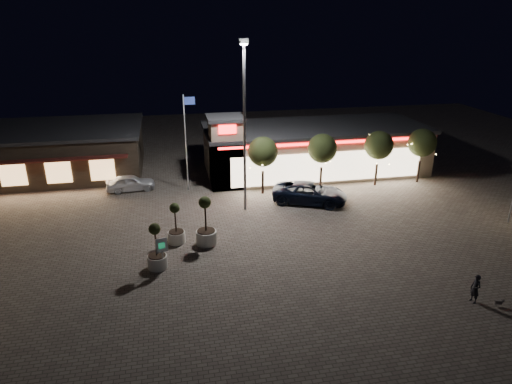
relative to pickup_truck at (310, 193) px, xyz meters
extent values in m
plane|color=#6B6157|center=(-7.20, -8.32, -0.81)|extent=(90.00, 90.00, 0.00)
cube|color=gray|center=(2.80, 7.68, 1.19)|extent=(20.00, 8.00, 4.00)
cube|color=#262628|center=(2.80, 7.68, 3.34)|extent=(20.40, 8.40, 0.30)
cube|color=beige|center=(2.80, 3.63, 0.79)|extent=(17.00, 0.12, 2.60)
cube|color=red|center=(2.80, 3.60, 2.94)|extent=(19.00, 0.10, 0.18)
cube|color=gray|center=(-5.90, 4.98, 2.09)|extent=(2.60, 2.60, 5.80)
cube|color=#262628|center=(-5.90, 4.98, 5.14)|extent=(3.00, 3.00, 0.30)
cube|color=red|center=(-5.90, 3.63, 4.49)|extent=(1.40, 0.10, 0.70)
cube|color=#382D23|center=(-21.20, 11.68, 1.19)|extent=(16.00, 10.00, 4.00)
cube|color=#262628|center=(-21.20, 11.68, 3.34)|extent=(16.40, 10.40, 0.30)
cube|color=#591E19|center=(-21.20, 6.28, 1.99)|extent=(14.40, 0.80, 0.15)
cube|color=#FFBD72|center=(-23.20, 6.63, 0.79)|extent=(2.00, 0.12, 1.80)
cube|color=#FFBD72|center=(-19.70, 6.63, 0.79)|extent=(2.00, 0.12, 1.80)
cube|color=#FFBD72|center=(-16.20, 6.63, 0.79)|extent=(2.00, 0.12, 1.80)
cylinder|color=gray|center=(-5.20, -0.32, 5.19)|extent=(0.20, 0.20, 12.00)
cube|color=gray|center=(-5.20, -0.32, 11.39)|extent=(0.60, 0.40, 0.35)
cube|color=white|center=(-5.20, -0.32, 11.19)|extent=(0.45, 0.30, 0.08)
cylinder|color=white|center=(-9.20, 4.68, 3.19)|extent=(0.10, 0.10, 8.00)
cube|color=#293D96|center=(-8.75, 4.68, 6.69)|extent=(0.90, 0.04, 0.60)
cylinder|color=#332319|center=(-3.20, 2.68, 0.16)|extent=(0.20, 0.20, 1.92)
sphere|color=#2D3819|center=(-3.20, 2.68, 2.77)|extent=(2.42, 2.42, 2.42)
cylinder|color=#332319|center=(1.80, 2.68, 0.16)|extent=(0.20, 0.20, 1.92)
sphere|color=#2D3819|center=(1.80, 2.68, 2.77)|extent=(2.42, 2.42, 2.42)
cylinder|color=#332319|center=(6.80, 2.68, 0.16)|extent=(0.20, 0.20, 1.92)
sphere|color=#2D3819|center=(6.80, 2.68, 2.77)|extent=(2.42, 2.42, 2.42)
cylinder|color=#332319|center=(10.80, 2.68, 0.16)|extent=(0.20, 0.20, 1.92)
sphere|color=#2D3819|center=(10.80, 2.68, 2.77)|extent=(2.42, 2.42, 2.42)
imported|color=black|center=(0.00, 0.00, 0.00)|extent=(6.38, 4.83, 1.61)
imported|color=silver|center=(-13.95, 5.52, -0.13)|extent=(4.12, 1.99, 1.36)
imported|color=black|center=(4.20, -14.48, -0.02)|extent=(0.44, 0.61, 1.56)
cube|color=#59514C|center=(5.17, -15.06, -0.56)|extent=(0.41, 0.21, 0.21)
sphere|color=#59514C|center=(5.39, -15.09, -0.47)|extent=(0.19, 0.19, 0.19)
cylinder|color=silver|center=(-10.52, -4.79, -0.43)|extent=(1.12, 1.12, 0.75)
cylinder|color=black|center=(-10.52, -4.79, -0.04)|extent=(0.97, 0.97, 0.06)
cylinder|color=#332319|center=(-10.52, -4.79, 0.83)|extent=(0.09, 0.09, 1.68)
sphere|color=#2D3819|center=(-10.52, -4.79, 1.63)|extent=(0.66, 0.66, 0.66)
cylinder|color=silver|center=(-11.73, -7.78, -0.42)|extent=(1.16, 1.16, 0.77)
cylinder|color=black|center=(-11.73, -7.78, -0.02)|extent=(1.00, 1.00, 0.06)
cylinder|color=#332319|center=(-11.73, -7.78, 0.88)|extent=(0.10, 0.10, 1.73)
sphere|color=#2D3819|center=(-11.73, -7.78, 1.70)|extent=(0.67, 0.67, 0.67)
cylinder|color=silver|center=(-8.64, -5.34, -0.36)|extent=(1.33, 1.33, 0.89)
cylinder|color=black|center=(-8.64, -5.34, 0.11)|extent=(1.16, 1.16, 0.07)
cylinder|color=#332319|center=(-8.64, -5.34, 1.14)|extent=(0.11, 0.11, 2.00)
sphere|color=#2D3819|center=(-8.64, -5.34, 2.08)|extent=(0.78, 0.78, 0.78)
cylinder|color=gray|center=(-11.41, -8.11, -0.19)|extent=(0.08, 0.08, 1.24)
cube|color=white|center=(-11.41, -8.11, 0.79)|extent=(0.66, 0.24, 0.87)
cube|color=#1A9D5B|center=(-11.41, -8.15, 0.79)|extent=(0.35, 0.12, 0.36)
camera|label=1|loc=(-10.68, -31.74, 12.99)|focal=32.00mm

